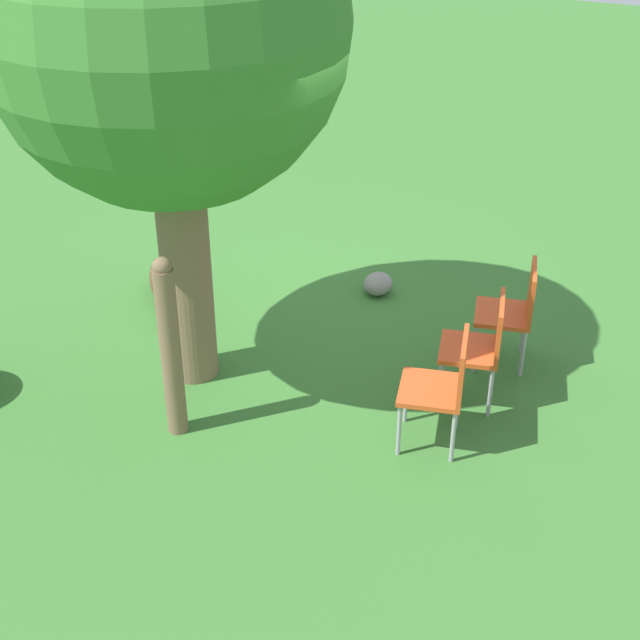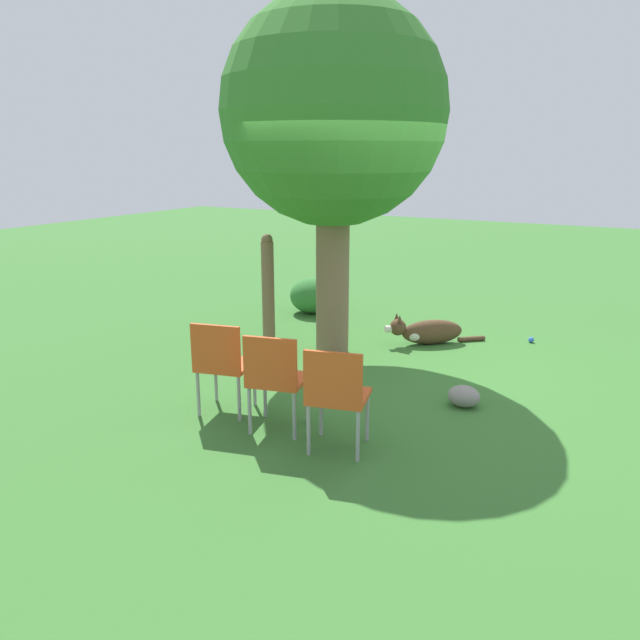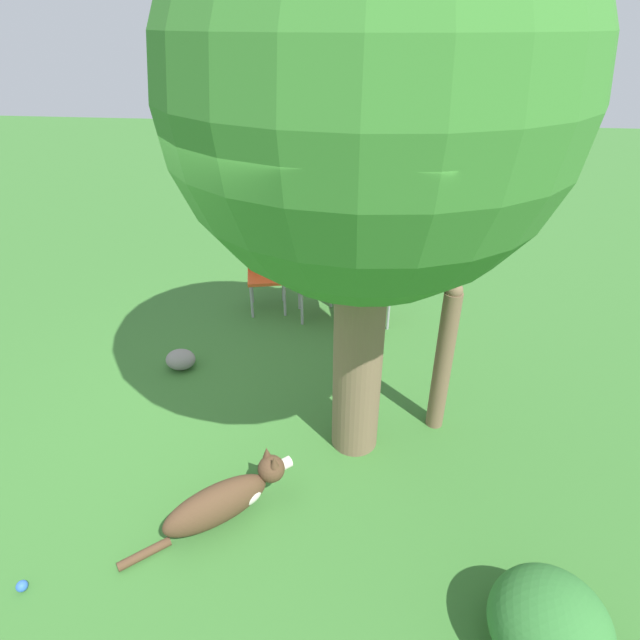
{
  "view_description": "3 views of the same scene",
  "coord_description": "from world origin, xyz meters",
  "views": [
    {
      "loc": [
        -3.24,
        5.67,
        3.87
      ],
      "look_at": [
        -0.87,
        0.66,
        0.59
      ],
      "focal_mm": 50.0,
      "sensor_mm": 36.0,
      "label": 1
    },
    {
      "loc": [
        -5.94,
        -2.29,
        2.23
      ],
      "look_at": [
        -0.66,
        0.62,
        0.6
      ],
      "focal_mm": 35.0,
      "sensor_mm": 36.0,
      "label": 2
    },
    {
      "loc": [
        3.14,
        0.96,
        2.98
      ],
      "look_at": [
        -0.69,
        0.5,
        0.67
      ],
      "focal_mm": 28.0,
      "sensor_mm": 36.0,
      "label": 3
    }
  ],
  "objects": [
    {
      "name": "dog",
      "position": [
        0.93,
        0.04,
        0.16
      ],
      "size": [
        0.89,
        1.01,
        0.39
      ],
      "rotation": [
        0.0,
        0.0,
        2.28
      ],
      "color": "#513823",
      "rests_on": "ground_plane"
    },
    {
      "name": "red_chair_0",
      "position": [
        -2.06,
        -0.29,
        0.49
      ],
      "size": [
        0.51,
        0.53,
        0.84
      ],
      "rotation": [
        0.0,
        0.0,
        0.23
      ],
      "color": "#D14C1E",
      "rests_on": "ground_plane"
    },
    {
      "name": "fence_post",
      "position": [
        -0.19,
        1.55,
        0.68
      ],
      "size": [
        0.14,
        0.14,
        1.35
      ],
      "color": "brown",
      "rests_on": "ground_plane"
    },
    {
      "name": "ground_plane",
      "position": [
        0.0,
        0.0,
        0.0
      ],
      "size": [
        30.0,
        30.0,
        0.0
      ],
      "primitive_type": "plane",
      "color": "#38702D"
    },
    {
      "name": "red_chair_1",
      "position": [
        -1.98,
        0.31,
        0.49
      ],
      "size": [
        0.51,
        0.53,
        0.84
      ],
      "rotation": [
        0.0,
        0.0,
        0.23
      ],
      "color": "#D14C1E",
      "rests_on": "ground_plane"
    },
    {
      "name": "tennis_ball",
      "position": [
        1.6,
        -1.05,
        0.03
      ],
      "size": [
        0.07,
        0.07,
        0.07
      ],
      "color": "blue",
      "rests_on": "ground_plane"
    },
    {
      "name": "oak_tree",
      "position": [
        0.1,
        0.88,
        2.61
      ],
      "size": [
        2.39,
        2.39,
        3.83
      ],
      "color": "#7A6047",
      "rests_on": "ground_plane"
    },
    {
      "name": "garden_rock",
      "position": [
        -0.71,
        -0.89,
        0.1
      ],
      "size": [
        0.25,
        0.29,
        0.19
      ],
      "color": "gray",
      "rests_on": "ground_plane"
    },
    {
      "name": "low_shrub",
      "position": [
        1.59,
        1.99,
        0.25
      ],
      "size": [
        0.63,
        0.63,
        0.5
      ],
      "color": "#337533",
      "rests_on": "ground_plane"
    },
    {
      "name": "red_chair_2",
      "position": [
        -1.9,
        0.91,
        0.49
      ],
      "size": [
        0.51,
        0.53,
        0.84
      ],
      "rotation": [
        0.0,
        0.0,
        0.23
      ],
      "color": "#D14C1E",
      "rests_on": "ground_plane"
    }
  ]
}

